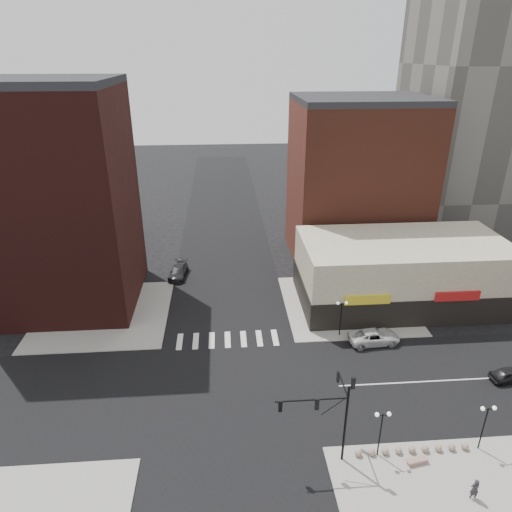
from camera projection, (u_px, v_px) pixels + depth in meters
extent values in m
plane|color=black|center=(231.00, 392.00, 41.37)|extent=(240.00, 240.00, 0.00)
cube|color=black|center=(231.00, 392.00, 41.37)|extent=(200.00, 14.00, 0.02)
cube|color=black|center=(231.00, 392.00, 41.37)|extent=(14.00, 200.00, 0.02)
cube|color=gray|center=(104.00, 314.00, 53.52)|extent=(15.00, 15.00, 0.12)
cube|color=gray|center=(346.00, 304.00, 55.53)|extent=(15.00, 15.00, 0.12)
cube|color=#381411|center=(57.00, 203.00, 51.71)|extent=(16.00, 15.00, 25.00)
cube|color=#381411|center=(8.00, 215.00, 67.57)|extent=(20.00, 18.00, 12.00)
cube|color=maroon|center=(357.00, 183.00, 64.96)|extent=(18.00, 15.00, 22.00)
cube|color=beige|center=(401.00, 272.00, 54.81)|extent=(24.00, 12.00, 8.00)
cube|color=black|center=(399.00, 288.00, 55.75)|extent=(24.20, 12.20, 3.40)
cylinder|color=black|center=(345.00, 425.00, 33.05)|extent=(0.18, 0.18, 7.00)
cylinder|color=black|center=(312.00, 400.00, 31.84)|extent=(5.20, 0.11, 0.11)
cylinder|color=black|center=(333.00, 406.00, 32.24)|extent=(1.72, 0.06, 1.46)
cylinder|color=black|center=(343.00, 384.00, 33.38)|extent=(0.11, 3.00, 0.11)
cube|color=black|center=(280.00, 406.00, 31.85)|extent=(0.28, 0.18, 0.95)
sphere|color=red|center=(280.00, 403.00, 31.73)|extent=(0.16, 0.16, 0.16)
cube|color=black|center=(317.00, 404.00, 32.03)|extent=(0.28, 0.18, 0.95)
sphere|color=red|center=(317.00, 401.00, 31.91)|extent=(0.16, 0.16, 0.16)
cube|color=black|center=(338.00, 377.00, 34.73)|extent=(0.18, 0.28, 0.95)
sphere|color=red|center=(338.00, 373.00, 34.60)|extent=(0.16, 0.16, 0.16)
cube|color=black|center=(353.00, 383.00, 31.50)|extent=(0.28, 0.18, 0.95)
sphere|color=red|center=(354.00, 380.00, 31.38)|extent=(0.16, 0.16, 0.16)
cylinder|color=black|center=(380.00, 435.00, 33.99)|extent=(0.11, 0.11, 4.00)
cylinder|color=black|center=(383.00, 415.00, 33.21)|extent=(0.90, 0.06, 0.06)
sphere|color=white|center=(377.00, 415.00, 33.14)|extent=(0.32, 0.32, 0.32)
sphere|color=white|center=(389.00, 414.00, 33.20)|extent=(0.32, 0.32, 0.32)
cylinder|color=black|center=(483.00, 429.00, 34.55)|extent=(0.11, 0.11, 4.00)
cylinder|color=black|center=(488.00, 409.00, 33.76)|extent=(0.90, 0.06, 0.06)
sphere|color=white|center=(483.00, 409.00, 33.69)|extent=(0.32, 0.32, 0.32)
sphere|color=white|center=(494.00, 408.00, 33.75)|extent=(0.32, 0.32, 0.32)
cylinder|color=black|center=(341.00, 319.00, 48.60)|extent=(0.11, 0.11, 4.00)
cylinder|color=black|center=(342.00, 304.00, 47.82)|extent=(0.90, 0.06, 0.06)
sphere|color=white|center=(338.00, 303.00, 47.74)|extent=(0.32, 0.32, 0.32)
sphere|color=white|center=(346.00, 303.00, 47.81)|extent=(0.32, 0.32, 0.32)
sphere|color=gray|center=(358.00, 453.00, 34.60)|extent=(0.55, 0.55, 0.55)
sphere|color=gray|center=(372.00, 452.00, 34.67)|extent=(0.55, 0.55, 0.55)
sphere|color=gray|center=(385.00, 451.00, 34.75)|extent=(0.55, 0.55, 0.55)
sphere|color=gray|center=(399.00, 450.00, 34.82)|extent=(0.55, 0.55, 0.55)
sphere|color=gray|center=(412.00, 450.00, 34.89)|extent=(0.55, 0.55, 0.55)
sphere|color=gray|center=(425.00, 449.00, 34.96)|extent=(0.55, 0.55, 0.55)
sphere|color=gray|center=(438.00, 448.00, 35.04)|extent=(0.55, 0.55, 0.55)
sphere|color=gray|center=(452.00, 447.00, 35.11)|extent=(0.55, 0.55, 0.55)
sphere|color=gray|center=(465.00, 446.00, 35.18)|extent=(0.55, 0.55, 0.55)
imported|color=silver|center=(374.00, 337.00, 48.03)|extent=(5.58, 2.93, 1.50)
imported|color=black|center=(511.00, 374.00, 42.56)|extent=(4.02, 1.98, 1.32)
imported|color=black|center=(178.00, 272.00, 62.15)|extent=(2.75, 5.41, 1.50)
imported|color=#29262C|center=(475.00, 489.00, 31.10)|extent=(0.63, 0.42, 1.72)
cube|color=#9D776C|center=(417.00, 462.00, 34.04)|extent=(1.51, 0.66, 0.27)
cube|color=#9D776C|center=(417.00, 460.00, 33.96)|extent=(1.70, 0.78, 0.11)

